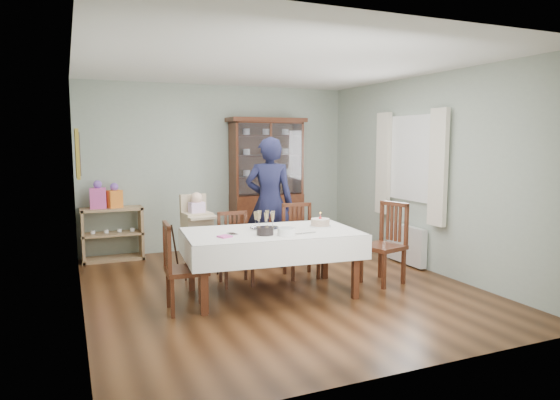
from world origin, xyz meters
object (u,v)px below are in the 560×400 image
dining_table (271,262)px  china_cabinet (267,181)px  chair_end_left (185,285)px  chair_far_right (301,255)px  woman (269,203)px  gift_bag_orange (115,197)px  birthday_cake (320,223)px  chair_end_right (383,259)px  sideboard (113,234)px  gift_bag_pink (98,196)px  champagne_tray (265,224)px  high_chair (197,242)px  chair_far_left (236,263)px

dining_table → china_cabinet: bearing=69.4°
dining_table → chair_end_left: bearing=-171.3°
chair_far_right → chair_end_left: chair_far_right is taller
woman → gift_bag_orange: 2.36m
woman → china_cabinet: bearing=-88.1°
woman → birthday_cake: woman is taller
chair_end_right → gift_bag_orange: gift_bag_orange is taller
sideboard → gift_bag_pink: size_ratio=2.15×
chair_end_right → gift_bag_pink: 4.22m
champagne_tray → chair_far_right: bearing=32.8°
high_chair → birthday_cake: size_ratio=4.26×
gift_bag_pink → gift_bag_orange: size_ratio=1.12×
chair_far_left → chair_far_right: size_ratio=0.94×
chair_end_left → high_chair: 1.53m
sideboard → chair_end_right: size_ratio=0.88×
chair_end_right → woman: (-1.01, 1.35, 0.62)m
china_cabinet → sideboard: (-2.50, 0.02, -0.72)m
china_cabinet → gift_bag_orange: size_ratio=5.82×
chair_far_right → gift_bag_orange: size_ratio=2.57×
birthday_cake → high_chair: bearing=134.4°
chair_far_right → high_chair: 1.42m
dining_table → china_cabinet: size_ratio=0.96×
champagne_tray → woman: bearing=65.3°
chair_end_left → china_cabinet: bearing=-33.3°
dining_table → gift_bag_pink: (-1.74, 2.51, 0.60)m
chair_far_left → birthday_cake: bearing=-26.5°
gift_bag_pink → high_chair: bearing=-46.1°
gift_bag_pink → chair_end_right: bearing=-39.0°
chair_far_left → birthday_cake: size_ratio=3.46×
china_cabinet → champagne_tray: china_cabinet is taller
chair_end_left → chair_end_right: bearing=-85.4°
china_cabinet → high_chair: 2.06m
high_chair → gift_bag_pink: gift_bag_pink is taller
birthday_cake → gift_bag_pink: 3.45m
sideboard → chair_far_left: chair_far_left is taller
chair_far_left → woman: woman is taller
china_cabinet → chair_end_right: (0.55, -2.62, -0.82)m
woman → gift_bag_pink: 2.56m
chair_end_left → chair_far_right: bearing=-63.0°
high_chair → champagne_tray: (0.54, -1.14, 0.39)m
birthday_cake → chair_end_left: bearing=-173.5°
high_chair → gift_bag_orange: 1.64m
chair_far_right → dining_table: bearing=-132.5°
sideboard → woman: size_ratio=0.49×
sideboard → chair_far_right: chair_far_right is taller
sideboard → gift_bag_pink: (-0.18, -0.02, 0.59)m
dining_table → sideboard: bearing=121.7°
chair_far_left → sideboard: bearing=128.2°
chair_end_left → chair_end_right: 2.55m
chair_far_left → gift_bag_orange: (-1.26, 1.93, 0.70)m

